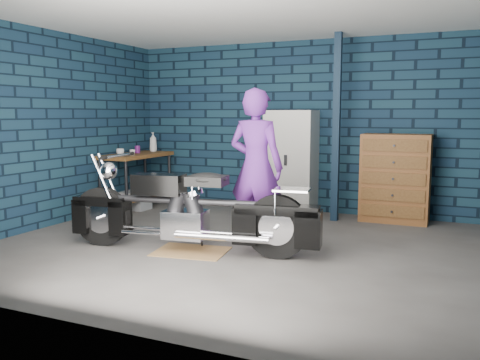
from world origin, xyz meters
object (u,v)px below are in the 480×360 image
(storage_bin, at_px, (135,200))
(locker, at_px, (291,162))
(person, at_px, (256,167))
(workbench, at_px, (137,181))
(tool_chest, at_px, (395,178))
(motorcycle, at_px, (190,204))

(storage_bin, bearing_deg, locker, 16.76)
(person, bearing_deg, workbench, -22.84)
(workbench, height_order, tool_chest, tool_chest)
(person, relative_size, storage_bin, 4.01)
(person, distance_m, locker, 1.99)
(workbench, relative_size, person, 0.75)
(motorcycle, relative_size, tool_chest, 1.96)
(workbench, bearing_deg, storage_bin, -78.07)
(motorcycle, distance_m, storage_bin, 2.88)
(tool_chest, bearing_deg, motorcycle, -125.75)
(locker, height_order, tool_chest, locker)
(person, relative_size, tool_chest, 1.46)
(workbench, height_order, person, person)
(motorcycle, distance_m, locker, 2.67)
(storage_bin, bearing_deg, person, -25.12)
(motorcycle, bearing_deg, storage_bin, 129.66)
(workbench, bearing_deg, motorcycle, -43.06)
(storage_bin, xyz_separation_m, locker, (2.44, 0.73, 0.66))
(storage_bin, bearing_deg, motorcycle, -41.94)
(motorcycle, height_order, locker, locker)
(motorcycle, relative_size, person, 1.34)
(motorcycle, height_order, storage_bin, motorcycle)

